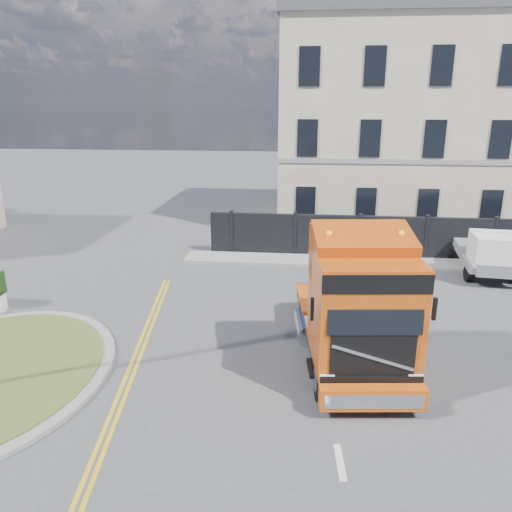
# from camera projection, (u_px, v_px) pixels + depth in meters

# --- Properties ---
(ground) EXTENTS (120.00, 120.00, 0.00)m
(ground) POSITION_uv_depth(u_px,v_px,m) (253.00, 340.00, 15.34)
(ground) COLOR #424244
(ground) RESTS_ON ground
(hoarding_fence) EXTENTS (18.80, 0.25, 2.00)m
(hoarding_fence) POSITION_uv_depth(u_px,v_px,m) (416.00, 238.00, 22.93)
(hoarding_fence) COLOR black
(hoarding_fence) RESTS_ON ground
(georgian_building) EXTENTS (12.30, 10.30, 12.80)m
(georgian_building) POSITION_uv_depth(u_px,v_px,m) (388.00, 124.00, 28.69)
(georgian_building) COLOR beige
(georgian_building) RESTS_ON ground
(pavement_far) EXTENTS (20.00, 1.60, 0.12)m
(pavement_far) POSITION_uv_depth(u_px,v_px,m) (405.00, 263.00, 22.41)
(pavement_far) COLOR gray
(pavement_far) RESTS_ON ground
(truck) EXTENTS (3.14, 6.80, 3.94)m
(truck) POSITION_uv_depth(u_px,v_px,m) (357.00, 310.00, 13.16)
(truck) COLOR black
(truck) RESTS_ON ground
(flatbed_pickup) EXTENTS (2.38, 4.96, 1.99)m
(flatbed_pickup) POSITION_uv_depth(u_px,v_px,m) (491.00, 253.00, 20.50)
(flatbed_pickup) COLOR slate
(flatbed_pickup) RESTS_ON ground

